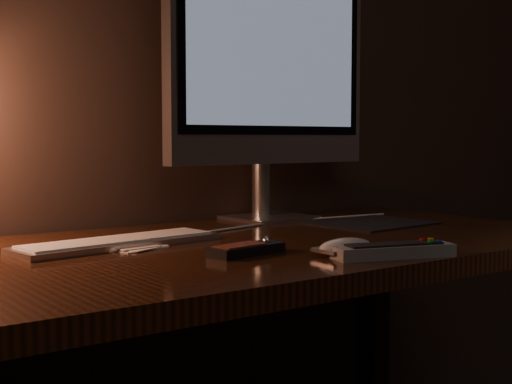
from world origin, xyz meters
TOP-DOWN VIEW (x-y plane):
  - desk at (0.00, 1.93)m, footprint 1.60×0.75m
  - monitor at (0.33, 2.14)m, footprint 0.63×0.19m
  - keyboard at (-0.19, 1.95)m, footprint 0.43×0.17m
  - mousepad at (0.47, 1.92)m, footprint 0.29×0.24m
  - mouse at (0.09, 1.61)m, footprint 0.12×0.06m
  - media_remote at (-0.05, 1.72)m, footprint 0.16×0.08m
  - tv_remote at (0.15, 1.55)m, footprint 0.23×0.12m
  - papers at (-0.18, 1.90)m, footprint 0.12×0.09m
  - cable at (0.32, 2.04)m, footprint 0.64×0.03m

SIDE VIEW (x-z plane):
  - desk at x=0.00m, z-range 0.25..1.00m
  - mousepad at x=0.47m, z-range 0.75..0.75m
  - papers at x=-0.18m, z-range 0.75..0.76m
  - cable at x=0.32m, z-range 0.75..0.76m
  - keyboard at x=-0.19m, z-range 0.75..0.77m
  - media_remote at x=-0.05m, z-range 0.75..0.77m
  - mouse at x=0.09m, z-range 0.75..0.77m
  - tv_remote at x=0.15m, z-range 0.75..0.78m
  - monitor at x=0.33m, z-range 0.81..1.47m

